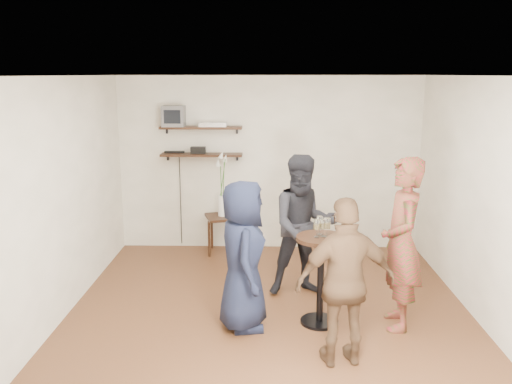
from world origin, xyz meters
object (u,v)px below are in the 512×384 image
(person_brown, at_px, (346,283))
(crt_monitor, at_px, (174,116))
(person_dark, at_px, (304,226))
(drinks_table, at_px, (321,268))
(dvd_deck, at_px, (213,124))
(person_navy, at_px, (243,256))
(side_table, at_px, (223,222))
(person_plaid, at_px, (402,244))
(radio, at_px, (198,150))

(person_brown, bearing_deg, crt_monitor, -67.88)
(crt_monitor, bearing_deg, person_dark, -43.13)
(drinks_table, bearing_deg, person_dark, 99.02)
(dvd_deck, height_order, person_navy, dvd_deck)
(crt_monitor, relative_size, side_table, 0.55)
(crt_monitor, xyz_separation_m, person_plaid, (2.75, -2.54, -1.11))
(side_table, distance_m, person_dark, 1.90)
(person_plaid, bearing_deg, dvd_deck, -136.74)
(person_plaid, bearing_deg, person_navy, -85.12)
(person_plaid, height_order, person_navy, person_plaid)
(crt_monitor, relative_size, drinks_table, 0.33)
(drinks_table, xyz_separation_m, person_plaid, (0.82, -0.04, 0.28))
(person_plaid, relative_size, person_dark, 1.06)
(radio, height_order, person_navy, person_navy)
(crt_monitor, height_order, dvd_deck, crt_monitor)
(person_plaid, height_order, person_dark, person_plaid)
(side_table, distance_m, person_plaid, 3.15)
(radio, xyz_separation_m, person_plaid, (2.41, -2.54, -0.61))
(crt_monitor, distance_m, person_navy, 3.09)
(person_brown, bearing_deg, drinks_table, -90.00)
(drinks_table, relative_size, person_dark, 0.57)
(person_dark, distance_m, person_navy, 1.15)
(dvd_deck, bearing_deg, person_brown, -65.58)
(person_dark, xyz_separation_m, person_navy, (-0.69, -0.91, -0.06))
(crt_monitor, xyz_separation_m, person_dark, (1.80, -1.69, -1.17))
(side_table, xyz_separation_m, person_plaid, (2.04, -2.36, 0.43))
(side_table, xyz_separation_m, person_dark, (1.09, -1.51, 0.38))
(radio, xyz_separation_m, side_table, (0.37, -0.17, -1.04))
(person_plaid, distance_m, person_brown, 1.04)
(side_table, height_order, person_plaid, person_plaid)
(person_dark, bearing_deg, person_brown, -89.54)
(person_dark, bearing_deg, person_plaid, -50.79)
(crt_monitor, distance_m, side_table, 1.71)
(radio, height_order, side_table, radio)
(crt_monitor, bearing_deg, dvd_deck, 0.00)
(person_dark, bearing_deg, person_navy, -135.91)
(person_brown, bearing_deg, person_dark, -90.46)
(crt_monitor, relative_size, person_dark, 0.19)
(side_table, xyz_separation_m, person_navy, (0.40, -2.43, 0.31))
(person_navy, distance_m, person_brown, 1.19)
(dvd_deck, height_order, side_table, dvd_deck)
(crt_monitor, height_order, drinks_table, crt_monitor)
(dvd_deck, xyz_separation_m, drinks_table, (1.36, -2.50, -1.28))
(dvd_deck, distance_m, side_table, 1.44)
(radio, relative_size, drinks_table, 0.23)
(radio, bearing_deg, person_plaid, -46.48)
(radio, xyz_separation_m, person_navy, (0.77, -2.60, -0.73))
(radio, relative_size, side_table, 0.38)
(person_navy, xyz_separation_m, person_brown, (0.96, -0.71, -0.00))
(person_dark, bearing_deg, crt_monitor, 127.85)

